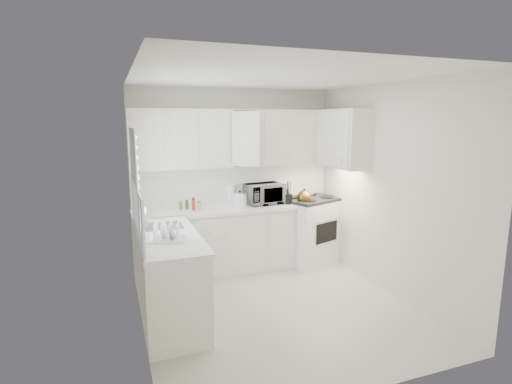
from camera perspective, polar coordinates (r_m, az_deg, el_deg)
name	(u,v)px	position (r m, az deg, el deg)	size (l,w,h in m)	color
floor	(277,307)	(4.84, 2.97, -16.16)	(3.20, 3.20, 0.00)	beige
ceiling	(279,77)	(4.36, 3.30, 16.14)	(3.20, 3.20, 0.00)	white
wall_back	(235,179)	(5.90, -3.01, 1.94)	(3.00, 3.00, 0.00)	beige
wall_front	(363,237)	(3.06, 15.12, -6.29)	(3.00, 3.00, 0.00)	beige
wall_left	(137,208)	(4.08, -16.65, -2.24)	(3.20, 3.20, 0.00)	beige
wall_right	(389,190)	(5.19, 18.53, 0.27)	(3.20, 3.20, 0.00)	beige
window_blinds	(136,178)	(4.38, -16.85, 1.91)	(0.06, 0.96, 1.06)	white
lower_cabinets_back	(216,242)	(5.71, -5.81, -7.16)	(2.22, 0.60, 0.90)	beige
lower_cabinets_left	(169,278)	(4.54, -12.40, -12.00)	(0.60, 1.60, 0.90)	beige
countertop_back	(215,210)	(5.57, -5.87, -2.52)	(2.24, 0.64, 0.05)	silver
countertop_left	(168,236)	(4.39, -12.51, -6.23)	(0.64, 1.62, 0.05)	silver
backsplash_back	(235,184)	(5.90, -2.98, 1.20)	(2.98, 0.02, 0.55)	silver
backsplash_left	(137,211)	(4.29, -16.64, -2.67)	(0.02, 1.60, 0.55)	silver
upper_cabinets_back	(238,166)	(5.72, -2.54, 3.70)	(3.00, 0.33, 0.80)	beige
upper_cabinets_right	(342,167)	(5.73, 12.24, 3.48)	(0.33, 0.90, 0.80)	beige
sink	(163,216)	(4.69, -13.16, -3.36)	(0.42, 0.38, 0.30)	gray
stove	(309,221)	(6.14, 7.65, -4.10)	(0.83, 0.68, 1.28)	white
tea_kettle	(304,196)	(5.83, 6.91, -0.60)	(0.26, 0.22, 0.24)	olive
frying_pan	(315,197)	(6.29, 8.49, -0.75)	(0.24, 0.40, 0.04)	black
microwave	(264,192)	(5.77, 1.16, 0.05)	(0.53, 0.30, 0.36)	gray
rice_cooker	(240,198)	(5.70, -2.33, -0.84)	(0.21, 0.21, 0.21)	white
paper_towel	(231,194)	(5.84, -3.58, -0.30)	(0.12, 0.12, 0.27)	white
utensil_crock	(289,192)	(5.78, 4.70, -0.02)	(0.12, 0.12, 0.35)	black
dish_rack	(166,231)	(4.14, -12.79, -5.44)	(0.37, 0.28, 0.20)	white
spice_left_0	(180,204)	(5.59, -10.80, -1.67)	(0.06, 0.06, 0.13)	#906027
spice_left_1	(187,205)	(5.51, -9.87, -1.80)	(0.06, 0.06, 0.13)	#216334
spice_left_2	(191,203)	(5.61, -9.28, -1.57)	(0.06, 0.06, 0.13)	red
spice_left_3	(198,204)	(5.54, -8.35, -1.70)	(0.06, 0.06, 0.13)	gold
sauce_right_0	(275,195)	(6.01, 2.70, -0.37)	(0.06, 0.06, 0.19)	red
sauce_right_1	(280,195)	(5.98, 3.40, -0.44)	(0.06, 0.06, 0.19)	gold
sauce_right_2	(281,194)	(6.05, 3.66, -0.31)	(0.06, 0.06, 0.19)	maroon
sauce_right_3	(286,195)	(6.02, 4.36, -0.37)	(0.06, 0.06, 0.19)	black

